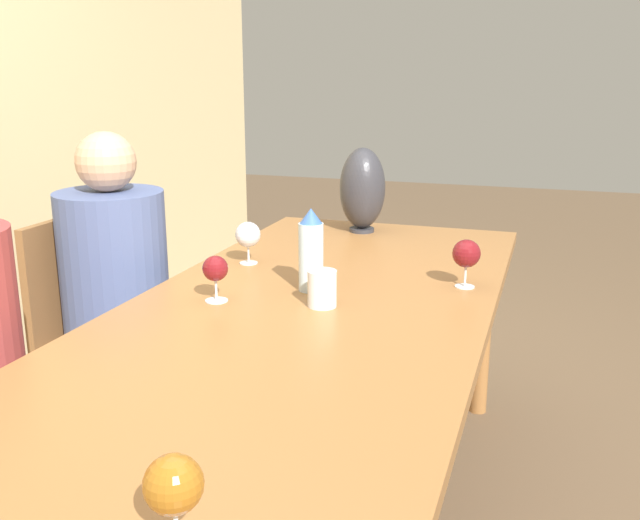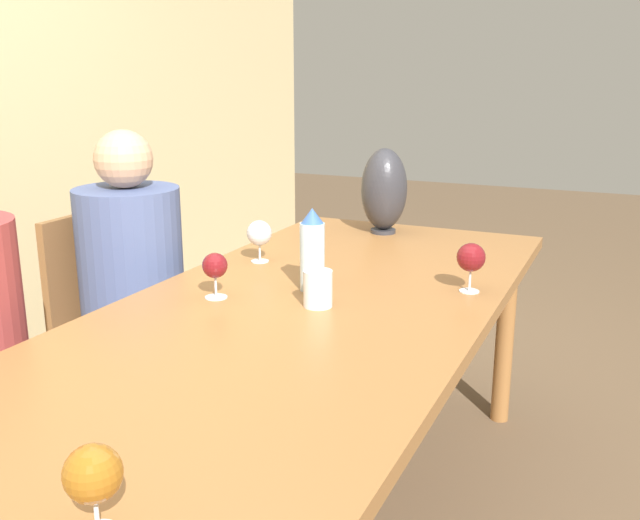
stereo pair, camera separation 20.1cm
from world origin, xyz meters
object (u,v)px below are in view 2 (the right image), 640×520
at_px(vase, 384,190).
at_px(wine_glass_3, 215,267).
at_px(wine_glass_0, 93,475).
at_px(wine_glass_2, 259,234).
at_px(wine_glass_1, 471,258).
at_px(person_far, 136,290).
at_px(chair_far, 120,327).
at_px(water_tumbler, 318,289).
at_px(water_bottle, 312,251).

distance_m(vase, wine_glass_3, 0.99).
bearing_deg(wine_glass_3, wine_glass_0, -156.51).
bearing_deg(wine_glass_2, wine_glass_1, -93.45).
bearing_deg(wine_glass_0, person_far, 36.67).
height_order(wine_glass_0, wine_glass_1, wine_glass_1).
height_order(wine_glass_2, chair_far, wine_glass_2).
xyz_separation_m(wine_glass_0, chair_far, (1.22, 0.99, -0.35)).
bearing_deg(wine_glass_1, water_tumbler, 131.05).
height_order(wine_glass_1, chair_far, wine_glass_1).
bearing_deg(water_bottle, water_tumbler, -149.36).
height_order(vase, wine_glass_3, vase).
bearing_deg(water_tumbler, vase, 8.51).
relative_size(wine_glass_1, person_far, 0.12).
bearing_deg(chair_far, wine_glass_1, -85.52).
distance_m(wine_glass_3, chair_far, 0.72).
distance_m(vase, wine_glass_0, 1.96).
distance_m(vase, wine_glass_2, 0.63).
height_order(water_tumbler, chair_far, chair_far).
distance_m(water_bottle, vase, 0.80).
xyz_separation_m(water_tumbler, vase, (0.92, 0.14, 0.12)).
xyz_separation_m(wine_glass_2, person_far, (-0.14, 0.41, -0.21)).
relative_size(chair_far, person_far, 0.75).
relative_size(wine_glass_2, chair_far, 0.16).
bearing_deg(wine_glass_0, water_bottle, 10.09).
bearing_deg(wine_glass_1, person_far, 94.80).
bearing_deg(wine_glass_2, water_bottle, -126.27).
bearing_deg(person_far, vase, -41.86).
xyz_separation_m(wine_glass_2, chair_far, (-0.14, 0.50, -0.36)).
distance_m(wine_glass_0, wine_glass_1, 1.33).
relative_size(vase, person_far, 0.28).
relative_size(water_tumbler, wine_glass_2, 0.72).
distance_m(water_bottle, chair_far, 0.88).
height_order(vase, wine_glass_1, vase).
distance_m(water_tumbler, wine_glass_3, 0.30).
relative_size(water_bottle, wine_glass_3, 1.87).
distance_m(wine_glass_1, person_far, 1.15).
distance_m(water_tumbler, chair_far, 0.94).
xyz_separation_m(wine_glass_1, person_far, (-0.09, 1.13, -0.22)).
bearing_deg(wine_glass_0, chair_far, 39.09).
relative_size(wine_glass_1, chair_far, 0.16).
height_order(wine_glass_1, wine_glass_2, wine_glass_1).
bearing_deg(person_far, wine_glass_1, -85.20).
relative_size(water_tumbler, person_far, 0.09).
relative_size(wine_glass_1, wine_glass_3, 1.11).
xyz_separation_m(water_bottle, water_tumbler, (-0.13, -0.08, -0.07)).
height_order(vase, wine_glass_2, vase).
relative_size(water_bottle, vase, 0.73).
bearing_deg(vase, water_tumbler, -171.49).
height_order(wine_glass_0, wine_glass_2, wine_glass_2).
height_order(water_tumbler, wine_glass_1, wine_glass_1).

